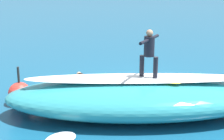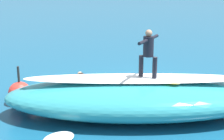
# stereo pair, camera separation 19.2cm
# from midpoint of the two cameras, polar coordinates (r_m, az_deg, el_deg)

# --- Properties ---
(ground_plane) EXTENTS (120.00, 120.00, 0.00)m
(ground_plane) POSITION_cam_midpoint_polar(r_m,az_deg,el_deg) (13.44, 5.47, -3.06)
(ground_plane) COLOR #145175
(wave_crest) EXTENTS (8.19, 3.14, 1.15)m
(wave_crest) POSITION_cam_midpoint_polar(r_m,az_deg,el_deg) (10.88, 4.50, -4.48)
(wave_crest) COLOR teal
(wave_crest) RESTS_ON ground_plane
(wave_foam_lip) EXTENTS (6.93, 1.17, 0.08)m
(wave_foam_lip) POSITION_cam_midpoint_polar(r_m,az_deg,el_deg) (10.68, 4.57, -1.38)
(wave_foam_lip) COLOR white
(wave_foam_lip) RESTS_ON wave_crest
(surfboard_riding) EXTENTS (2.02, 1.44, 0.07)m
(surfboard_riding) POSITION_cam_midpoint_polar(r_m,az_deg,el_deg) (10.71, 6.31, -1.40)
(surfboard_riding) COLOR yellow
(surfboard_riding) RESTS_ON wave_crest
(surfer_riding) EXTENTS (0.77, 1.26, 1.47)m
(surfer_riding) POSITION_cam_midpoint_polar(r_m,az_deg,el_deg) (10.48, 6.45, 3.24)
(surfer_riding) COLOR black
(surfer_riding) RESTS_ON surfboard_riding
(surfboard_paddling) EXTENTS (1.51, 2.24, 0.08)m
(surfboard_paddling) POSITION_cam_midpoint_polar(r_m,az_deg,el_deg) (14.00, -4.03, -2.06)
(surfboard_paddling) COLOR #33B2D1
(surfboard_paddling) RESTS_ON ground_plane
(surfer_paddling) EXTENTS (0.93, 1.53, 0.29)m
(surfer_paddling) POSITION_cam_midpoint_polar(r_m,az_deg,el_deg) (13.85, -3.83, -1.55)
(surfer_paddling) COLOR black
(surfer_paddling) RESTS_ON surfboard_paddling
(buoy_marker) EXTENTS (0.77, 0.77, 1.31)m
(buoy_marker) POSITION_cam_midpoint_polar(r_m,az_deg,el_deg) (12.17, -14.33, -3.62)
(buoy_marker) COLOR red
(buoy_marker) RESTS_ON ground_plane
(foam_patch_near) EXTENTS (1.11, 1.10, 0.14)m
(foam_patch_near) POSITION_cam_midpoint_polar(r_m,az_deg,el_deg) (9.56, -8.10, -10.93)
(foam_patch_near) COLOR white
(foam_patch_near) RESTS_ON ground_plane
(foam_patch_mid) EXTENTS (0.68, 0.64, 0.11)m
(foam_patch_mid) POSITION_cam_midpoint_polar(r_m,az_deg,el_deg) (11.37, -4.34, -6.37)
(foam_patch_mid) COLOR white
(foam_patch_mid) RESTS_ON ground_plane
(foam_patch_far) EXTENTS (1.32, 1.32, 0.14)m
(foam_patch_far) POSITION_cam_midpoint_polar(r_m,az_deg,el_deg) (12.67, 16.06, -4.52)
(foam_patch_far) COLOR white
(foam_patch_far) RESTS_ON ground_plane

